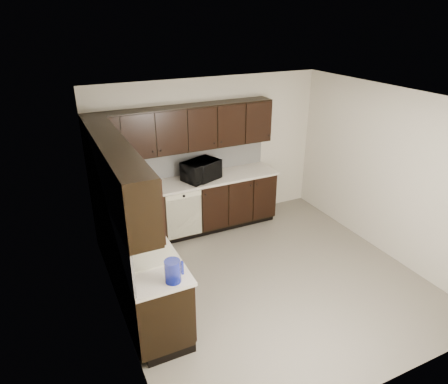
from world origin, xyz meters
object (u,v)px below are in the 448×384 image
object	(u,v)px
blue_pitcher	(173,271)
sink	(146,255)
toaster_oven	(110,189)
storage_bin	(125,201)
microwave	(201,170)

from	to	relation	value
blue_pitcher	sink	bearing A→B (deg)	119.41
sink	toaster_oven	size ratio (longest dim) A/B	2.51
toaster_oven	blue_pitcher	xyz separation A→B (m)	(0.17, -2.36, 0.02)
toaster_oven	storage_bin	size ratio (longest dim) A/B	0.78
microwave	storage_bin	size ratio (longest dim) A/B	1.38
sink	blue_pitcher	world-z (taller)	sink
toaster_oven	sink	bearing A→B (deg)	-105.76
toaster_oven	storage_bin	xyz separation A→B (m)	(0.12, -0.46, -0.02)
toaster_oven	storage_bin	world-z (taller)	toaster_oven
microwave	blue_pitcher	xyz separation A→B (m)	(-1.29, -2.36, -0.04)
storage_bin	toaster_oven	bearing A→B (deg)	104.33
storage_bin	blue_pitcher	world-z (taller)	blue_pitcher
sink	microwave	bearing A→B (deg)	50.26
microwave	toaster_oven	distance (m)	1.46
toaster_oven	blue_pitcher	size ratio (longest dim) A/B	1.33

